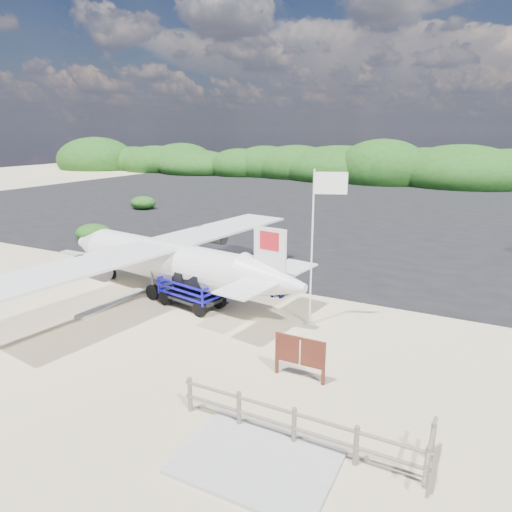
{
  "coord_description": "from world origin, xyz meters",
  "views": [
    {
      "loc": [
        9.47,
        -13.76,
        7.3
      ],
      "look_at": [
        0.61,
        3.55,
        1.94
      ],
      "focal_mm": 32.0,
      "sensor_mm": 36.0,
      "label": 1
    }
  ],
  "objects_px": {
    "aircraft_small": "(249,203)",
    "baggage_cart": "(192,306)",
    "crew_b": "(275,277)",
    "flagpole": "(309,324)",
    "signboard": "(299,378)",
    "crew_a": "(224,285)",
    "crew_c": "(264,277)"
  },
  "relations": [
    {
      "from": "crew_b",
      "to": "crew_c",
      "type": "distance_m",
      "value": 0.54
    },
    {
      "from": "flagpole",
      "to": "signboard",
      "type": "relative_size",
      "value": 3.51
    },
    {
      "from": "signboard",
      "to": "aircraft_small",
      "type": "height_order",
      "value": "aircraft_small"
    },
    {
      "from": "flagpole",
      "to": "crew_c",
      "type": "relative_size",
      "value": 3.58
    },
    {
      "from": "baggage_cart",
      "to": "signboard",
      "type": "bearing_deg",
      "value": -17.38
    },
    {
      "from": "crew_c",
      "to": "aircraft_small",
      "type": "distance_m",
      "value": 27.68
    },
    {
      "from": "signboard",
      "to": "flagpole",
      "type": "bearing_deg",
      "value": 106.43
    },
    {
      "from": "crew_b",
      "to": "crew_c",
      "type": "height_order",
      "value": "crew_b"
    },
    {
      "from": "baggage_cart",
      "to": "flagpole",
      "type": "height_order",
      "value": "flagpole"
    },
    {
      "from": "flagpole",
      "to": "crew_c",
      "type": "height_order",
      "value": "flagpole"
    },
    {
      "from": "baggage_cart",
      "to": "crew_c",
      "type": "xyz_separation_m",
      "value": [
        2.11,
        2.69,
        0.84
      ]
    },
    {
      "from": "baggage_cart",
      "to": "flagpole",
      "type": "xyz_separation_m",
      "value": [
        5.14,
        0.55,
        0.0
      ]
    },
    {
      "from": "baggage_cart",
      "to": "crew_c",
      "type": "distance_m",
      "value": 3.52
    },
    {
      "from": "crew_b",
      "to": "aircraft_small",
      "type": "xyz_separation_m",
      "value": [
        -14.07,
        24.09,
        -0.9
      ]
    },
    {
      "from": "crew_a",
      "to": "aircraft_small",
      "type": "height_order",
      "value": "crew_a"
    },
    {
      "from": "flagpole",
      "to": "crew_c",
      "type": "distance_m",
      "value": 3.81
    },
    {
      "from": "signboard",
      "to": "crew_b",
      "type": "bearing_deg",
      "value": 120.81
    },
    {
      "from": "crew_b",
      "to": "signboard",
      "type": "bearing_deg",
      "value": 115.06
    },
    {
      "from": "aircraft_small",
      "to": "crew_c",
      "type": "bearing_deg",
      "value": 79.41
    },
    {
      "from": "flagpole",
      "to": "crew_a",
      "type": "height_order",
      "value": "flagpole"
    },
    {
      "from": "baggage_cart",
      "to": "crew_b",
      "type": "height_order",
      "value": "crew_b"
    },
    {
      "from": "crew_c",
      "to": "aircraft_small",
      "type": "bearing_deg",
      "value": -46.55
    },
    {
      "from": "baggage_cart",
      "to": "crew_a",
      "type": "relative_size",
      "value": 1.78
    },
    {
      "from": "flagpole",
      "to": "crew_a",
      "type": "relative_size",
      "value": 3.61
    },
    {
      "from": "signboard",
      "to": "aircraft_small",
      "type": "distance_m",
      "value": 35.06
    },
    {
      "from": "baggage_cart",
      "to": "signboard",
      "type": "distance_m",
      "value": 7.18
    },
    {
      "from": "signboard",
      "to": "crew_c",
      "type": "bearing_deg",
      "value": 124.55
    },
    {
      "from": "flagpole",
      "to": "crew_c",
      "type": "bearing_deg",
      "value": 144.79
    },
    {
      "from": "flagpole",
      "to": "aircraft_small",
      "type": "xyz_separation_m",
      "value": [
        -16.57,
        26.28,
        0.0
      ]
    },
    {
      "from": "baggage_cart",
      "to": "aircraft_small",
      "type": "bearing_deg",
      "value": 124.09
    },
    {
      "from": "crew_a",
      "to": "crew_b",
      "type": "bearing_deg",
      "value": -120.2
    },
    {
      "from": "aircraft_small",
      "to": "baggage_cart",
      "type": "bearing_deg",
      "value": 73.2
    }
  ]
}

